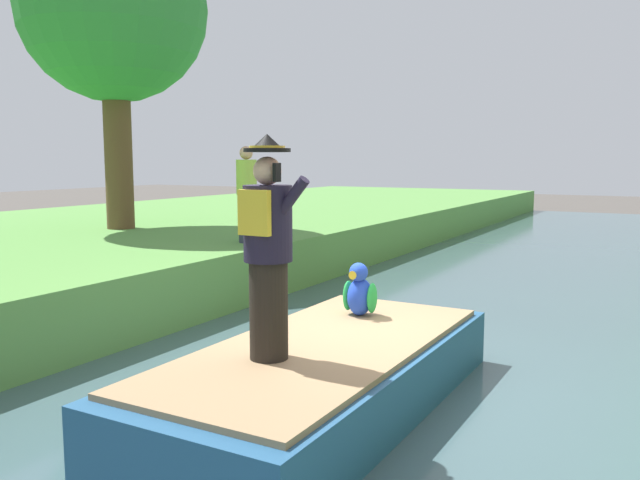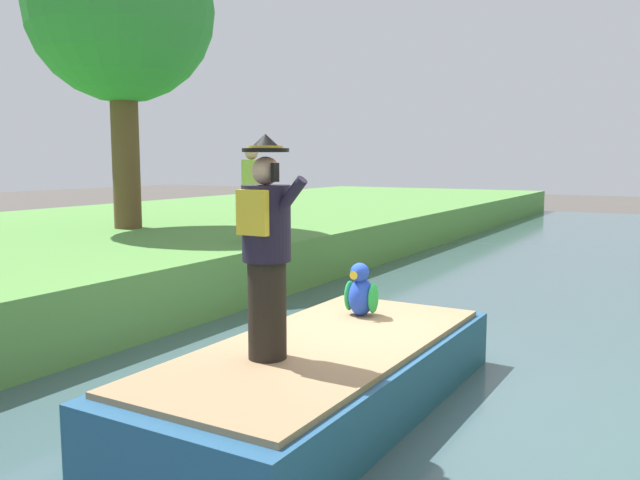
{
  "view_description": "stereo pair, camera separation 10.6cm",
  "coord_description": "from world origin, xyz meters",
  "views": [
    {
      "loc": [
        2.76,
        -5.77,
        2.36
      ],
      "look_at": [
        -0.17,
        -0.5,
        1.61
      ],
      "focal_mm": 36.65,
      "sensor_mm": 36.0,
      "label": 1
    },
    {
      "loc": [
        2.85,
        -5.72,
        2.36
      ],
      "look_at": [
        -0.17,
        -0.5,
        1.61
      ],
      "focal_mm": 36.65,
      "sensor_mm": 36.0,
      "label": 2
    }
  ],
  "objects": [
    {
      "name": "canal_water",
      "position": [
        0.0,
        0.0,
        0.05
      ],
      "size": [
        5.9,
        48.0,
        0.1
      ],
      "primitive_type": "cube",
      "color": "#3D565B",
      "rests_on": "ground"
    },
    {
      "name": "parrot_plush",
      "position": [
        -0.16,
        0.36,
        0.95
      ],
      "size": [
        0.36,
        0.35,
        0.57
      ],
      "color": "blue",
      "rests_on": "boat"
    },
    {
      "name": "ground_plane",
      "position": [
        0.0,
        0.0,
        0.0
      ],
      "size": [
        80.0,
        80.0,
        0.0
      ],
      "primitive_type": "plane",
      "color": "#4C4742"
    },
    {
      "name": "tree_slender",
      "position": [
        -7.1,
        3.72,
        5.24
      ],
      "size": [
        3.65,
        3.65,
        6.15
      ],
      "color": "brown",
      "rests_on": "grass_bank_near"
    },
    {
      "name": "person_pirate",
      "position": [
        -0.17,
        -1.37,
        1.64
      ],
      "size": [
        0.61,
        0.42,
        1.85
      ],
      "rotation": [
        0.0,
        0.0,
        0.1
      ],
      "color": "black",
      "rests_on": "boat"
    },
    {
      "name": "person_bystander",
      "position": [
        -3.57,
        3.12,
        1.78
      ],
      "size": [
        0.34,
        0.34,
        1.6
      ],
      "color": "#33384C",
      "rests_on": "grass_bank_near"
    },
    {
      "name": "boat",
      "position": [
        0.0,
        -0.75,
        0.4
      ],
      "size": [
        1.82,
        4.21,
        0.61
      ],
      "color": "#23517A",
      "rests_on": "canal_water"
    }
  ]
}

